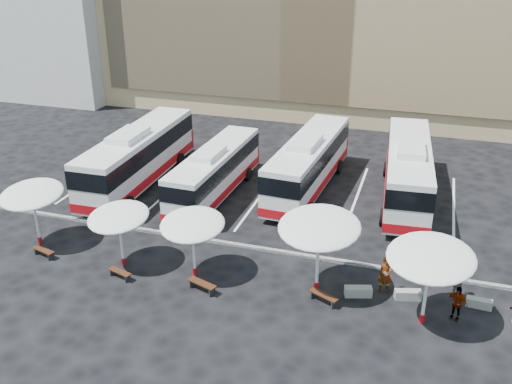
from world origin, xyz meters
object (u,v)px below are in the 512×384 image
(bus_2, at_px, (309,162))
(wood_bench_2, at_px, (202,284))
(bus_3, at_px, (408,169))
(conc_bench_1, at_px, (408,295))
(wood_bench_1, at_px, (120,273))
(bus_0, at_px, (138,155))
(sunshade_0, at_px, (32,195))
(sunshade_2, at_px, (192,225))
(conc_bench_0, at_px, (358,292))
(conc_bench_2, at_px, (479,303))
(wood_bench_0, at_px, (44,251))
(bus_1, at_px, (215,171))
(wood_bench_3, at_px, (324,296))
(sunshade_1, at_px, (118,217))
(passenger_1, at_px, (457,282))
(sunshade_3, at_px, (319,228))
(passenger_2, at_px, (457,303))
(sunshade_4, at_px, (431,258))
(passenger_0, at_px, (386,275))

(bus_2, distance_m, wood_bench_2, 13.43)
(bus_3, height_order, conc_bench_1, bus_3)
(wood_bench_1, height_order, wood_bench_2, wood_bench_2)
(bus_0, distance_m, conc_bench_1, 20.25)
(sunshade_0, relative_size, conc_bench_1, 2.99)
(sunshade_2, xyz_separation_m, conc_bench_0, (8.05, 0.60, -2.57))
(bus_2, bearing_deg, conc_bench_2, -41.76)
(bus_2, bearing_deg, wood_bench_0, -127.94)
(bus_1, relative_size, sunshade_2, 3.19)
(bus_1, height_order, wood_bench_3, bus_1)
(sunshade_1, bearing_deg, bus_1, 81.30)
(bus_0, height_order, bus_3, bus_0)
(wood_bench_3, height_order, passenger_1, passenger_1)
(bus_2, xyz_separation_m, wood_bench_1, (-6.42, -13.36, -1.64))
(conc_bench_1, distance_m, conc_bench_2, 3.15)
(conc_bench_2, bearing_deg, sunshade_3, -173.01)
(sunshade_1, bearing_deg, bus_2, 60.37)
(wood_bench_3, bearing_deg, wood_bench_1, -174.17)
(bus_2, bearing_deg, sunshade_2, -100.61)
(sunshade_3, distance_m, wood_bench_0, 14.73)
(sunshade_2, distance_m, wood_bench_1, 4.44)
(conc_bench_1, relative_size, passenger_2, 0.74)
(conc_bench_0, height_order, passenger_1, passenger_1)
(bus_2, distance_m, conc_bench_2, 14.92)
(bus_3, height_order, sunshade_1, bus_3)
(sunshade_0, xyz_separation_m, sunshade_1, (5.48, -0.56, -0.23))
(sunshade_3, relative_size, passenger_1, 2.76)
(bus_2, distance_m, bus_3, 6.30)
(wood_bench_1, xyz_separation_m, wood_bench_2, (4.29, 0.20, 0.05))
(bus_1, distance_m, conc_bench_2, 17.74)
(sunshade_4, height_order, conc_bench_2, sunshade_4)
(sunshade_3, relative_size, sunshade_4, 0.96)
(bus_2, height_order, wood_bench_0, bus_2)
(wood_bench_0, bearing_deg, conc_bench_0, 4.92)
(bus_1, xyz_separation_m, sunshade_4, (13.46, -9.70, 1.54))
(sunshade_0, bearing_deg, wood_bench_2, -8.62)
(sunshade_0, relative_size, sunshade_4, 0.83)
(bus_0, distance_m, passenger_1, 21.82)
(bus_0, distance_m, passenger_0, 19.07)
(bus_1, height_order, conc_bench_2, bus_1)
(sunshade_1, relative_size, wood_bench_3, 2.40)
(bus_2, relative_size, passenger_1, 7.89)
(bus_0, relative_size, bus_1, 1.17)
(passenger_2, bearing_deg, bus_1, 170.77)
(wood_bench_0, xyz_separation_m, conc_bench_2, (21.70, 2.18, -0.11))
(wood_bench_2, xyz_separation_m, conc_bench_0, (7.15, 1.84, -0.12))
(passenger_1, bearing_deg, sunshade_1, 17.52)
(sunshade_1, xyz_separation_m, conc_bench_2, (17.32, 1.61, -2.52))
(bus_2, bearing_deg, bus_3, 8.17)
(bus_0, bearing_deg, bus_1, -4.28)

